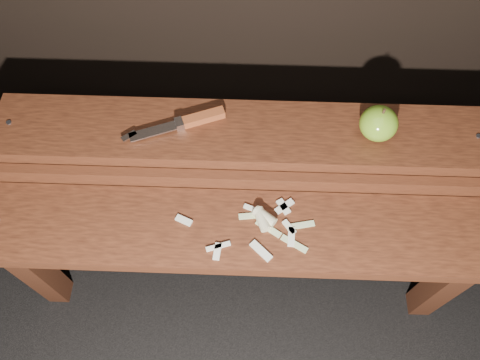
{
  "coord_description": "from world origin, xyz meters",
  "views": [
    {
      "loc": [
        0.02,
        -0.48,
        1.41
      ],
      "look_at": [
        0.0,
        0.06,
        0.45
      ],
      "focal_mm": 35.0,
      "sensor_mm": 36.0,
      "label": 1
    }
  ],
  "objects_px": {
    "bench_front_tier": "(238,243)",
    "knife": "(191,121)",
    "apple": "(379,123)",
    "bench_rear_tier": "(241,151)"
  },
  "relations": [
    {
      "from": "bench_front_tier",
      "to": "knife",
      "type": "xyz_separation_m",
      "value": [
        -0.12,
        0.24,
        0.16
      ]
    },
    {
      "from": "bench_front_tier",
      "to": "apple",
      "type": "relative_size",
      "value": 13.1
    },
    {
      "from": "apple",
      "to": "knife",
      "type": "distance_m",
      "value": 0.44
    },
    {
      "from": "bench_rear_tier",
      "to": "bench_front_tier",
      "type": "bearing_deg",
      "value": -90.0
    },
    {
      "from": "bench_rear_tier",
      "to": "knife",
      "type": "relative_size",
      "value": 4.96
    },
    {
      "from": "bench_rear_tier",
      "to": "apple",
      "type": "relative_size",
      "value": 13.1
    },
    {
      "from": "bench_rear_tier",
      "to": "apple",
      "type": "height_order",
      "value": "apple"
    },
    {
      "from": "bench_rear_tier",
      "to": "apple",
      "type": "xyz_separation_m",
      "value": [
        0.31,
        0.0,
        0.13
      ]
    },
    {
      "from": "bench_front_tier",
      "to": "apple",
      "type": "height_order",
      "value": "apple"
    },
    {
      "from": "bench_rear_tier",
      "to": "knife",
      "type": "height_order",
      "value": "knife"
    }
  ]
}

